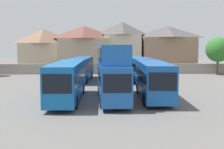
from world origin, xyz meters
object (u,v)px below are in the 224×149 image
bus_2 (112,69)px  house_terrace_centre (84,48)px  bus_5 (111,60)px  bus_4 (81,68)px  bus_1 (67,79)px  house_terrace_far_right (167,47)px  tree_left_of_lot (218,50)px  house_terrace_right (122,45)px  bus_3 (153,78)px  bus_6 (138,67)px  house_terrace_left (44,49)px

bus_2 → house_terrace_centre: (-4.46, 34.58, 1.67)m
bus_2 → bus_5: bus_2 is taller
bus_4 → bus_5: (4.30, 0.37, 1.01)m
bus_1 → house_terrace_far_right: size_ratio=1.06×
bus_2 → tree_left_of_lot: tree_left_of_lot is taller
bus_1 → house_terrace_right: bearing=168.7°
house_terrace_far_right → bus_2: bearing=-110.4°
bus_1 → house_terrace_far_right: bearing=154.8°
bus_1 → house_terrace_far_right: house_terrace_far_right is taller
bus_3 → bus_5: bearing=-165.3°
bus_5 → tree_left_of_lot: 20.32m
bus_2 → tree_left_of_lot: size_ratio=1.76×
bus_3 → bus_6: 15.46m
bus_5 → tree_left_of_lot: (18.81, 7.57, 1.42)m
bus_6 → house_terrace_left: (-17.18, 19.84, 2.39)m
bus_5 → house_terrace_far_right: house_terrace_far_right is taller
bus_4 → tree_left_of_lot: size_ratio=1.79×
house_terrace_far_right → house_terrace_right: bearing=-178.7°
bus_2 → house_terrace_left: 37.80m
bus_1 → tree_left_of_lot: (23.38, 23.55, 2.31)m
bus_2 → house_terrace_far_right: house_terrace_far_right is taller
house_terrace_right → house_terrace_centre: bearing=177.7°
bus_1 → tree_left_of_lot: tree_left_of_lot is taller
bus_2 → bus_6: size_ratio=0.96×
bus_3 → house_terrace_right: size_ratio=1.07×
house_terrace_left → tree_left_of_lot: house_terrace_left is taller
bus_4 → bus_5: size_ratio=0.99×
bus_4 → bus_5: bearing=99.1°
tree_left_of_lot → house_terrace_far_right: bearing=119.8°
bus_4 → house_terrace_right: house_terrace_right is taller
bus_1 → bus_4: bearing=-180.0°
house_terrace_left → bus_4: bearing=-66.0°
bus_2 → tree_left_of_lot: 30.31m
bus_2 → house_terrace_right: (3.35, 34.27, 2.10)m
bus_2 → house_terrace_far_right: size_ratio=1.01×
bus_5 → bus_6: bus_5 is taller
bus_2 → bus_4: (-3.91, 15.47, -1.01)m
bus_5 → bus_6: (3.95, -0.15, -1.00)m
tree_left_of_lot → bus_4: bearing=-161.0°
bus_5 → house_terrace_left: house_terrace_left is taller
bus_3 → house_terrace_left: bearing=-152.7°
bus_3 → house_terrace_left: 39.15m
house_terrace_far_right → tree_left_of_lot: (6.35, -11.08, -0.26)m
bus_1 → bus_3: (8.12, 0.37, -0.01)m
house_terrace_centre → house_terrace_left: bearing=173.5°
bus_6 → bus_1: bearing=-32.7°
house_terrace_centre → house_terrace_far_right: bearing=-0.3°
house_terrace_centre → house_terrace_right: (7.80, -0.31, 0.43)m
bus_5 → bus_2: bearing=2.1°
bus_6 → bus_4: bearing=-93.0°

